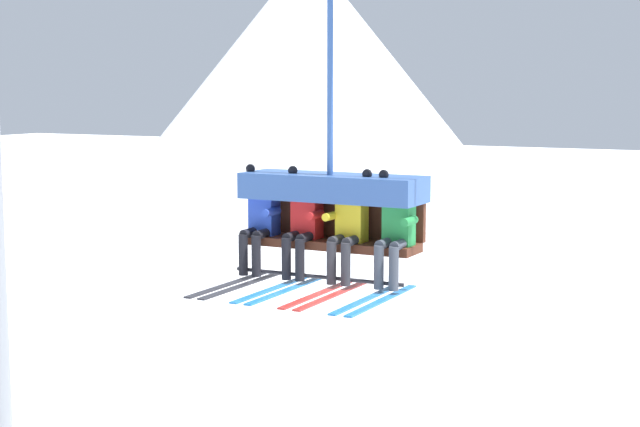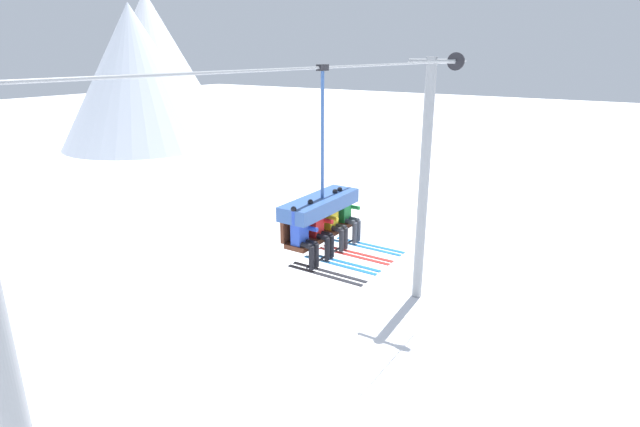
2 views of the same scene
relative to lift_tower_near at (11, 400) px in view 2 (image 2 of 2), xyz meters
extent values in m
plane|color=white|center=(6.32, 0.02, -4.58)|extent=(200.00, 200.00, 0.00)
cone|color=silver|center=(29.17, 35.26, 2.01)|extent=(14.68, 14.68, 13.18)
cone|color=white|center=(38.02, 43.83, 3.15)|extent=(16.32, 16.32, 15.45)
cylinder|color=gray|center=(0.00, 0.02, -0.23)|extent=(0.36, 0.36, 8.69)
cylinder|color=gray|center=(13.99, 0.02, -0.23)|extent=(0.36, 0.36, 8.69)
cylinder|color=gray|center=(13.99, 0.02, 3.96)|extent=(0.16, 1.60, 0.16)
cylinder|color=black|center=(13.99, -0.78, 3.96)|extent=(0.08, 0.56, 0.56)
cylinder|color=gray|center=(7.00, -0.78, 3.96)|extent=(15.99, 0.05, 0.05)
cube|color=#512819|center=(6.15, -0.78, 0.53)|extent=(2.11, 0.48, 0.10)
cube|color=#512819|center=(6.15, -0.50, 0.81)|extent=(2.11, 0.08, 0.45)
cube|color=#335699|center=(6.15, -0.72, 1.18)|extent=(2.15, 0.68, 0.30)
cylinder|color=black|center=(6.15, -1.10, 0.20)|extent=(2.11, 0.04, 0.04)
cylinder|color=#335699|center=(6.15, -0.78, 2.62)|extent=(0.07, 0.07, 2.58)
cube|color=black|center=(6.15, -0.78, 3.96)|extent=(0.28, 0.12, 0.12)
cube|color=#2847B7|center=(5.28, -0.80, 0.84)|extent=(0.32, 0.22, 0.52)
sphere|color=silver|center=(5.28, -0.80, 1.20)|extent=(0.22, 0.22, 0.22)
ellipsoid|color=black|center=(5.28, -0.90, 1.20)|extent=(0.17, 0.04, 0.08)
cylinder|color=black|center=(5.19, -0.97, 0.62)|extent=(0.11, 0.34, 0.11)
cylinder|color=black|center=(5.37, -0.97, 0.62)|extent=(0.11, 0.34, 0.11)
cylinder|color=black|center=(5.19, -1.14, 0.38)|extent=(0.11, 0.11, 0.48)
cylinder|color=black|center=(5.37, -1.14, 0.38)|extent=(0.11, 0.11, 0.48)
cube|color=#232328|center=(5.19, -1.44, 0.09)|extent=(0.09, 1.70, 0.02)
cube|color=#232328|center=(5.37, -1.44, 0.09)|extent=(0.09, 1.70, 0.02)
cylinder|color=#2847B7|center=(5.09, -0.80, 1.19)|extent=(0.09, 0.09, 0.30)
sphere|color=black|center=(5.09, -0.80, 1.36)|extent=(0.11, 0.11, 0.11)
cylinder|color=#2847B7|center=(5.47, -0.95, 0.88)|extent=(0.09, 0.30, 0.09)
cube|color=red|center=(5.86, -0.80, 0.84)|extent=(0.32, 0.22, 0.52)
sphere|color=silver|center=(5.86, -0.80, 1.20)|extent=(0.22, 0.22, 0.22)
ellipsoid|color=black|center=(5.86, -0.90, 1.20)|extent=(0.17, 0.04, 0.08)
cylinder|color=black|center=(5.77, -0.97, 0.62)|extent=(0.11, 0.34, 0.11)
cylinder|color=black|center=(5.95, -0.97, 0.62)|extent=(0.11, 0.34, 0.11)
cylinder|color=black|center=(5.77, -1.14, 0.38)|extent=(0.11, 0.11, 0.48)
cylinder|color=black|center=(5.95, -1.14, 0.38)|extent=(0.11, 0.11, 0.48)
cube|color=#1E6BB2|center=(5.77, -1.44, 0.09)|extent=(0.09, 1.70, 0.02)
cube|color=#1E6BB2|center=(5.95, -1.44, 0.09)|extent=(0.09, 1.70, 0.02)
cylinder|color=red|center=(5.67, -0.80, 1.19)|extent=(0.09, 0.09, 0.30)
sphere|color=black|center=(5.67, -0.80, 1.36)|extent=(0.11, 0.11, 0.11)
cylinder|color=red|center=(6.05, -0.95, 0.88)|extent=(0.09, 0.30, 0.09)
cube|color=yellow|center=(6.43, -0.80, 0.84)|extent=(0.32, 0.22, 0.52)
sphere|color=silver|center=(6.43, -0.80, 1.20)|extent=(0.22, 0.22, 0.22)
ellipsoid|color=black|center=(6.43, -0.90, 1.20)|extent=(0.17, 0.04, 0.08)
cylinder|color=#2D2D33|center=(6.35, -0.97, 0.62)|extent=(0.11, 0.34, 0.11)
cylinder|color=#2D2D33|center=(6.52, -0.97, 0.62)|extent=(0.11, 0.34, 0.11)
cylinder|color=#2D2D33|center=(6.35, -1.14, 0.38)|extent=(0.11, 0.11, 0.48)
cylinder|color=#2D2D33|center=(6.52, -1.14, 0.38)|extent=(0.11, 0.11, 0.48)
cube|color=#B22823|center=(6.35, -1.44, 0.09)|extent=(0.09, 1.70, 0.02)
cube|color=#B22823|center=(6.52, -1.44, 0.09)|extent=(0.09, 1.70, 0.02)
cylinder|color=yellow|center=(6.25, -0.95, 0.88)|extent=(0.09, 0.30, 0.09)
cylinder|color=yellow|center=(6.62, -0.80, 1.19)|extent=(0.09, 0.09, 0.30)
sphere|color=black|center=(6.62, -0.80, 1.36)|extent=(0.11, 0.11, 0.11)
cube|color=#23843D|center=(7.01, -0.80, 0.84)|extent=(0.32, 0.22, 0.52)
sphere|color=silver|center=(7.01, -0.80, 1.20)|extent=(0.22, 0.22, 0.22)
ellipsoid|color=black|center=(7.01, -0.90, 1.20)|extent=(0.17, 0.04, 0.08)
cylinder|color=#3D424C|center=(6.92, -0.97, 0.62)|extent=(0.11, 0.34, 0.11)
cylinder|color=#3D424C|center=(7.10, -0.97, 0.62)|extent=(0.11, 0.34, 0.11)
cylinder|color=#3D424C|center=(6.92, -1.14, 0.38)|extent=(0.11, 0.11, 0.48)
cylinder|color=#3D424C|center=(7.10, -1.14, 0.38)|extent=(0.11, 0.11, 0.48)
cube|color=#1E6BB2|center=(6.92, -1.44, 0.09)|extent=(0.09, 1.70, 0.02)
cube|color=#1E6BB2|center=(7.10, -1.44, 0.09)|extent=(0.09, 1.70, 0.02)
cylinder|color=#23843D|center=(6.82, -0.80, 1.19)|extent=(0.09, 0.09, 0.30)
sphere|color=black|center=(6.82, -0.80, 1.36)|extent=(0.11, 0.11, 0.11)
cylinder|color=#23843D|center=(7.20, -0.95, 0.88)|extent=(0.09, 0.30, 0.09)
camera|label=1|loc=(11.17, -10.74, 2.33)|focal=55.00mm
camera|label=2|loc=(-2.30, -6.24, 4.25)|focal=28.00mm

